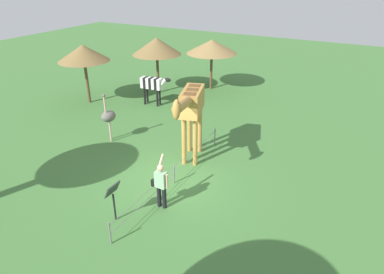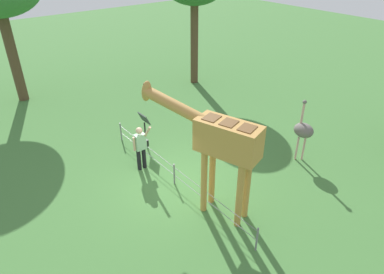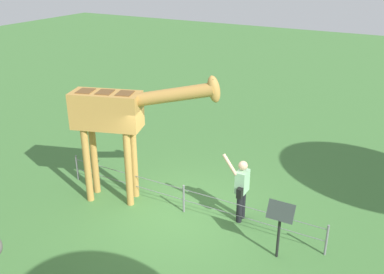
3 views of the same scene
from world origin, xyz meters
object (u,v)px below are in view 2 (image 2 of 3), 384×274
(ostrich, at_px, (303,130))
(info_sign, at_px, (144,123))
(giraffe, at_px, (218,141))
(visitor, at_px, (141,146))

(ostrich, xyz_separation_m, info_sign, (4.23, 3.73, -0.23))
(giraffe, distance_m, visitor, 3.43)
(ostrich, distance_m, info_sign, 5.65)
(giraffe, bearing_deg, info_sign, -4.39)
(giraffe, relative_size, info_sign, 2.77)
(visitor, height_order, ostrich, ostrich)
(ostrich, bearing_deg, info_sign, 41.44)
(ostrich, relative_size, info_sign, 1.70)
(giraffe, relative_size, visitor, 2.10)
(visitor, xyz_separation_m, ostrich, (-2.99, -4.64, 0.27))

